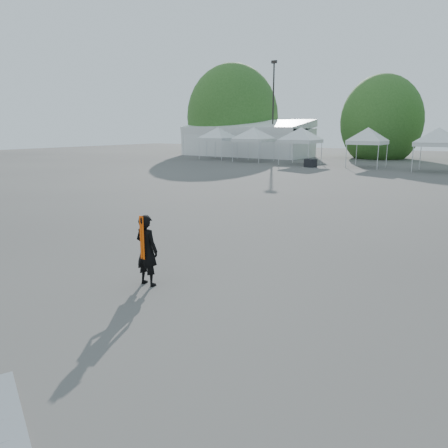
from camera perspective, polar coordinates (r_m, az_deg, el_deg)
The scene contains 12 objects.
ground at distance 11.47m, azimuth 3.45°, elevation -4.41°, with size 120.00×120.00×0.00m, color #474442.
marquee at distance 52.33m, azimuth 2.95°, elevation 11.01°, with size 15.00×6.25×4.23m.
light_pole_west at distance 49.49m, azimuth 6.44°, elevation 15.27°, with size 0.60×0.25×10.30m.
tree_far_w at distance 57.02m, azimuth 1.12°, elevation 13.73°, with size 4.80×4.80×7.30m.
tree_mid_w at distance 51.25m, azimuth 19.85°, elevation 12.47°, with size 4.16×4.16×6.33m.
tent_a at distance 47.10m, azimuth -0.77°, elevation 12.19°, with size 4.40×4.40×3.88m.
tent_b at distance 43.99m, azimuth 3.90°, elevation 12.14°, with size 4.52×4.52×3.88m.
tent_c at distance 40.92m, azimuth 10.04°, elevation 11.95°, with size 4.38×4.38×3.88m.
tent_d at distance 39.08m, azimuth 18.33°, elevation 11.50°, with size 3.98×3.98×3.88m.
tent_e at distance 37.06m, azimuth 26.28°, elevation 10.83°, with size 4.25×4.25×3.88m.
man at distance 9.46m, azimuth -10.06°, elevation -3.37°, with size 0.57×0.37×1.55m.
crate_west at distance 38.25m, azimuth 11.23°, elevation 7.81°, with size 0.89×0.69×0.69m, color black.
Camera 1 is at (5.70, -9.38, 3.34)m, focal length 35.00 mm.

